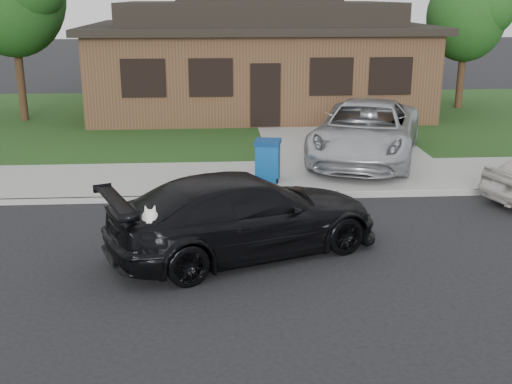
{
  "coord_description": "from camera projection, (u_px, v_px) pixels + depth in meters",
  "views": [
    {
      "loc": [
        2.23,
        -10.28,
        4.43
      ],
      "look_at": [
        2.97,
        0.5,
        1.1
      ],
      "focal_mm": 45.0,
      "sensor_mm": 36.0,
      "label": 1
    }
  ],
  "objects": [
    {
      "name": "ground",
      "position": [
        85.0,
        265.0,
        10.96
      ],
      "size": [
        120.0,
        120.0,
        0.0
      ],
      "primitive_type": "plane",
      "color": "black",
      "rests_on": "ground"
    },
    {
      "name": "sidewalk",
      "position": [
        123.0,
        181.0,
        15.71
      ],
      "size": [
        60.0,
        3.0,
        0.12
      ],
      "primitive_type": "cube",
      "color": "gray",
      "rests_on": "ground"
    },
    {
      "name": "curb",
      "position": [
        114.0,
        200.0,
        14.28
      ],
      "size": [
        60.0,
        0.12,
        0.12
      ],
      "primitive_type": "cube",
      "color": "gray",
      "rests_on": "ground"
    },
    {
      "name": "lawn",
      "position": [
        151.0,
        120.0,
        23.33
      ],
      "size": [
        60.0,
        13.0,
        0.13
      ],
      "primitive_type": "cube",
      "color": "#193814",
      "rests_on": "ground"
    },
    {
      "name": "driveway",
      "position": [
        329.0,
        135.0,
        20.86
      ],
      "size": [
        4.5,
        13.0,
        0.14
      ],
      "primitive_type": "cube",
      "color": "gray",
      "rests_on": "ground"
    },
    {
      "name": "sedan",
      "position": [
        245.0,
        215.0,
        11.3
      ],
      "size": [
        5.32,
        3.73,
        1.43
      ],
      "rotation": [
        0.0,
        0.0,
        1.96
      ],
      "color": "black",
      "rests_on": "ground"
    },
    {
      "name": "minivan",
      "position": [
        366.0,
        131.0,
        17.28
      ],
      "size": [
        4.33,
        6.13,
        1.55
      ],
      "primitive_type": "imported",
      "rotation": [
        0.0,
        0.0,
        -0.35
      ],
      "color": "#B1B3B8",
      "rests_on": "driveway"
    },
    {
      "name": "recycling_bin",
      "position": [
        268.0,
        160.0,
        15.4
      ],
      "size": [
        0.71,
        0.71,
        1.0
      ],
      "rotation": [
        0.0,
        0.0,
        -0.2
      ],
      "color": "#0C468B",
      "rests_on": "sidewalk"
    },
    {
      "name": "house",
      "position": [
        257.0,
        57.0,
        24.89
      ],
      "size": [
        12.6,
        8.6,
        4.65
      ],
      "color": "#422B1C",
      "rests_on": "ground"
    },
    {
      "name": "tree_1",
      "position": [
        471.0,
        14.0,
        24.38
      ],
      "size": [
        3.15,
        3.0,
        5.25
      ],
      "color": "#332114",
      "rests_on": "ground"
    }
  ]
}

